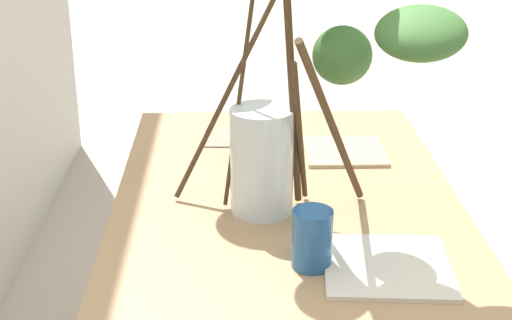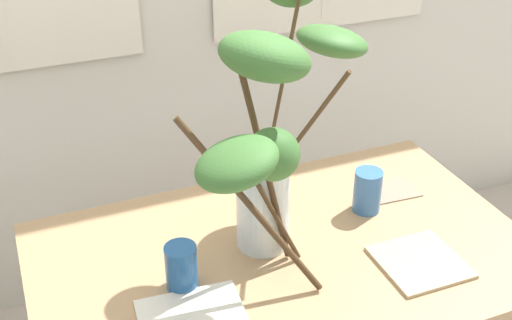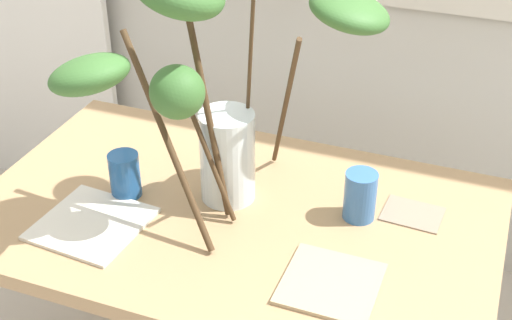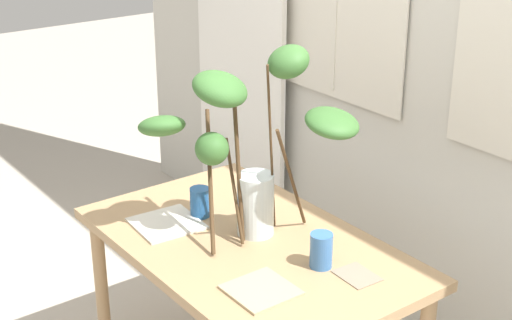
{
  "view_description": "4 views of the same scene",
  "coord_description": "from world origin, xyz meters",
  "px_view_note": "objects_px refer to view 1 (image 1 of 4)",
  "views": [
    {
      "loc": [
        -1.57,
        0.12,
        1.48
      ],
      "look_at": [
        0.0,
        0.07,
        0.83
      ],
      "focal_mm": 54.35,
      "sensor_mm": 36.0,
      "label": 1
    },
    {
      "loc": [
        -0.58,
        -1.23,
        1.8
      ],
      "look_at": [
        -0.04,
        0.09,
        0.97
      ],
      "focal_mm": 46.71,
      "sensor_mm": 36.0,
      "label": 2
    },
    {
      "loc": [
        0.55,
        -1.3,
        1.78
      ],
      "look_at": [
        0.03,
        0.08,
        0.84
      ],
      "focal_mm": 50.18,
      "sensor_mm": 36.0,
      "label": 3
    },
    {
      "loc": [
        1.99,
        -1.46,
        2.06
      ],
      "look_at": [
        -0.06,
        0.08,
        1.01
      ],
      "focal_mm": 53.83,
      "sensor_mm": 36.0,
      "label": 4
    }
  ],
  "objects_px": {
    "drinking_glass_blue_left": "(312,239)",
    "drinking_glass_blue_right": "(245,132)",
    "plate_square_right": "(344,151)",
    "vase_with_branches": "(284,38)",
    "dining_table": "(287,235)",
    "plate_square_left": "(387,266)"
  },
  "relations": [
    {
      "from": "drinking_glass_blue_left",
      "to": "drinking_glass_blue_right",
      "type": "xyz_separation_m",
      "value": [
        0.57,
        0.12,
        0.0
      ]
    },
    {
      "from": "drinking_glass_blue_right",
      "to": "plate_square_right",
      "type": "bearing_deg",
      "value": -89.01
    },
    {
      "from": "drinking_glass_blue_left",
      "to": "drinking_glass_blue_right",
      "type": "bearing_deg",
      "value": 11.57
    },
    {
      "from": "vase_with_branches",
      "to": "plate_square_right",
      "type": "relative_size",
      "value": 3.68
    },
    {
      "from": "drinking_glass_blue_left",
      "to": "plate_square_right",
      "type": "xyz_separation_m",
      "value": [
        0.58,
        -0.14,
        -0.05
      ]
    },
    {
      "from": "vase_with_branches",
      "to": "drinking_glass_blue_right",
      "type": "xyz_separation_m",
      "value": [
        0.32,
        0.08,
        -0.32
      ]
    },
    {
      "from": "dining_table",
      "to": "vase_with_branches",
      "type": "height_order",
      "value": "vase_with_branches"
    },
    {
      "from": "drinking_glass_blue_right",
      "to": "plate_square_left",
      "type": "bearing_deg",
      "value": -156.06
    },
    {
      "from": "drinking_glass_blue_right",
      "to": "plate_square_right",
      "type": "distance_m",
      "value": 0.27
    },
    {
      "from": "vase_with_branches",
      "to": "drinking_glass_blue_right",
      "type": "height_order",
      "value": "vase_with_branches"
    },
    {
      "from": "dining_table",
      "to": "plate_square_right",
      "type": "relative_size",
      "value": 6.26
    },
    {
      "from": "plate_square_left",
      "to": "drinking_glass_blue_right",
      "type": "bearing_deg",
      "value": 23.94
    },
    {
      "from": "drinking_glass_blue_left",
      "to": "drinking_glass_blue_right",
      "type": "relative_size",
      "value": 0.95
    },
    {
      "from": "drinking_glass_blue_right",
      "to": "plate_square_right",
      "type": "relative_size",
      "value": 0.61
    },
    {
      "from": "dining_table",
      "to": "drinking_glass_blue_right",
      "type": "bearing_deg",
      "value": 17.42
    },
    {
      "from": "drinking_glass_blue_right",
      "to": "dining_table",
      "type": "bearing_deg",
      "value": -162.58
    },
    {
      "from": "dining_table",
      "to": "plate_square_left",
      "type": "relative_size",
      "value": 5.34
    },
    {
      "from": "dining_table",
      "to": "drinking_glass_blue_left",
      "type": "height_order",
      "value": "drinking_glass_blue_left"
    },
    {
      "from": "drinking_glass_blue_left",
      "to": "drinking_glass_blue_right",
      "type": "height_order",
      "value": "drinking_glass_blue_right"
    },
    {
      "from": "dining_table",
      "to": "plate_square_right",
      "type": "height_order",
      "value": "plate_square_right"
    },
    {
      "from": "plate_square_right",
      "to": "dining_table",
      "type": "bearing_deg",
      "value": 150.26
    },
    {
      "from": "vase_with_branches",
      "to": "plate_square_right",
      "type": "xyz_separation_m",
      "value": [
        0.32,
        -0.19,
        -0.38
      ]
    }
  ]
}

